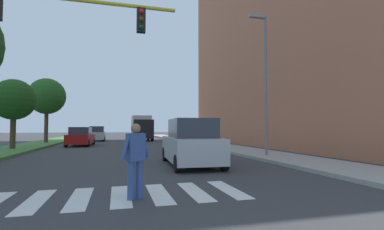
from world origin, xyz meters
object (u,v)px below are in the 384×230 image
object	(u,v)px
street_lamp_right	(264,71)
suv_crossing	(191,143)
sedan_distant	(97,134)
pedestrian_performer	(136,157)
tree_far	(14,100)
truck_box_delivery	(142,127)
tree_distant	(47,97)
sedan_midblock	(81,137)

from	to	relation	value
street_lamp_right	suv_crossing	xyz separation A→B (m)	(-4.49, -1.72, -3.66)
suv_crossing	sedan_distant	bearing A→B (deg)	102.54
street_lamp_right	pedestrian_performer	distance (m)	10.55
tree_far	truck_box_delivery	size ratio (longest dim) A/B	0.78
truck_box_delivery	tree_distant	bearing A→B (deg)	-150.23
tree_distant	sedan_distant	distance (m)	7.96
street_lamp_right	tree_far	bearing A→B (deg)	148.73
tree_distant	sedan_midblock	xyz separation A→B (m)	(3.65, -3.93, -3.90)
pedestrian_performer	street_lamp_right	bearing A→B (deg)	43.79
pedestrian_performer	sedan_midblock	xyz separation A→B (m)	(-3.46, 19.91, -0.16)
tree_far	street_lamp_right	size ratio (longest dim) A/B	0.65
suv_crossing	sedan_midblock	distance (m)	16.00
tree_distant	truck_box_delivery	size ratio (longest dim) A/B	1.02
pedestrian_performer	truck_box_delivery	distance (m)	29.54
tree_far	sedan_midblock	size ratio (longest dim) A/B	1.10
suv_crossing	truck_box_delivery	distance (m)	24.30
tree_far	street_lamp_right	xyz separation A→B (m)	(14.56, -8.84, 1.05)
suv_crossing	sedan_distant	distance (m)	24.70
sedan_distant	truck_box_delivery	size ratio (longest dim) A/B	0.67
suv_crossing	sedan_midblock	world-z (taller)	suv_crossing
tree_far	street_lamp_right	world-z (taller)	street_lamp_right
tree_distant	pedestrian_performer	xyz separation A→B (m)	(7.11, -23.84, -3.74)
tree_far	tree_distant	world-z (taller)	tree_distant
truck_box_delivery	suv_crossing	bearing A→B (deg)	-89.97
sedan_distant	pedestrian_performer	bearing A→B (deg)	-84.70
tree_far	pedestrian_performer	world-z (taller)	tree_far
suv_crossing	truck_box_delivery	size ratio (longest dim) A/B	0.76
tree_distant	pedestrian_performer	distance (m)	25.16
suv_crossing	sedan_midblock	size ratio (longest dim) A/B	1.06
sedan_midblock	tree_distant	bearing A→B (deg)	132.87
tree_far	sedan_distant	size ratio (longest dim) A/B	1.16
tree_far	sedan_midblock	distance (m)	6.41
street_lamp_right	pedestrian_performer	xyz separation A→B (m)	(-7.14, -6.85, -3.66)
street_lamp_right	sedan_midblock	size ratio (longest dim) A/B	1.70
tree_far	sedan_distant	bearing A→B (deg)	70.86
sedan_distant	street_lamp_right	bearing A→B (deg)	-66.25
street_lamp_right	suv_crossing	world-z (taller)	street_lamp_right
tree_far	pedestrian_performer	bearing A→B (deg)	-64.70
tree_far	tree_distant	distance (m)	8.24
pedestrian_performer	suv_crossing	xyz separation A→B (m)	(2.65, 5.12, -0.00)
street_lamp_right	suv_crossing	distance (m)	6.05
street_lamp_right	pedestrian_performer	bearing A→B (deg)	-136.21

